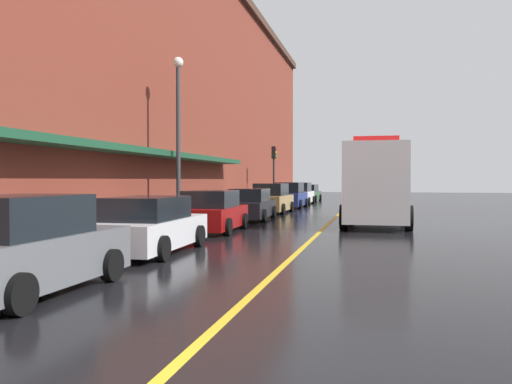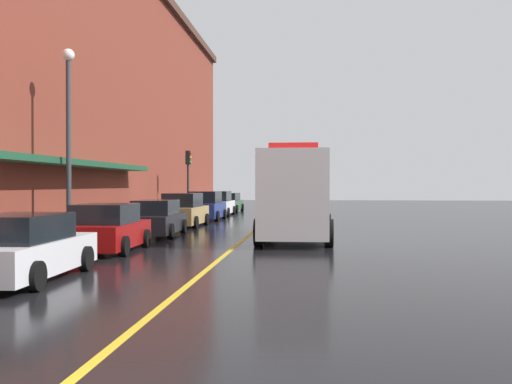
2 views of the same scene
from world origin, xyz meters
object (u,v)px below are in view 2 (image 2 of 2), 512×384
object	(u,v)px
parking_meter_1	(204,200)
parked_car_5	(206,207)
parked_car_7	(229,203)
street_lamp_left	(69,124)
parking_meter_0	(180,204)
parked_car_2	(107,229)
parked_car_3	(157,219)
parked_car_1	(23,249)
box_truck	(296,196)
traffic_light_near	(188,170)
parked_car_6	(219,204)
parked_car_4	(183,211)

from	to	relation	value
parking_meter_1	parked_car_5	bearing A→B (deg)	-79.03
parked_car_7	street_lamp_left	xyz separation A→B (m)	(-2.00, -27.22, 3.66)
parking_meter_0	parking_meter_1	distance (m)	8.30
parked_car_2	parked_car_3	size ratio (longest dim) A/B	0.90
parked_car_1	street_lamp_left	world-z (taller)	street_lamp_left
parked_car_2	street_lamp_left	size ratio (longest dim) A/B	0.63
box_truck	parked_car_1	bearing A→B (deg)	-28.18
parked_car_3	parked_car_7	distance (m)	22.64
parking_meter_1	traffic_light_near	size ratio (longest dim) A/B	0.31
traffic_light_near	street_lamp_left	bearing A→B (deg)	-92.15
parked_car_1	parked_car_6	xyz separation A→B (m)	(0.07, 28.90, 0.09)
parked_car_1	parked_car_6	world-z (taller)	parked_car_6
parked_car_4	parking_meter_1	xyz separation A→B (m)	(-1.34, 13.48, 0.23)
parked_car_6	parking_meter_1	xyz separation A→B (m)	(-1.46, 2.22, 0.24)
parked_car_3	parked_car_1	bearing A→B (deg)	177.79
parked_car_4	parked_car_5	xyz separation A→B (m)	(0.13, 5.90, 0.01)
parked_car_7	parked_car_3	bearing A→B (deg)	-177.72
parked_car_1	box_truck	bearing A→B (deg)	-30.19
parked_car_1	parked_car_3	distance (m)	11.92
parked_car_4	parked_car_5	size ratio (longest dim) A/B	1.03
parked_car_6	parked_car_7	size ratio (longest dim) A/B	0.98
parked_car_6	street_lamp_left	xyz separation A→B (m)	(-2.06, -21.56, 3.58)
parked_car_2	parked_car_5	bearing A→B (deg)	-1.98
parked_car_7	street_lamp_left	world-z (taller)	street_lamp_left
traffic_light_near	parked_car_5	bearing A→B (deg)	-45.62
parked_car_7	parking_meter_1	size ratio (longest dim) A/B	3.62
parked_car_7	street_lamp_left	bearing A→B (deg)	178.05
parked_car_1	traffic_light_near	size ratio (longest dim) A/B	1.11
parked_car_6	parking_meter_0	size ratio (longest dim) A/B	3.54
parked_car_4	parked_car_5	world-z (taller)	parked_car_5
parked_car_3	parked_car_5	world-z (taller)	parked_car_5
parked_car_4	parked_car_5	distance (m)	5.90
parked_car_2	parked_car_4	size ratio (longest dim) A/B	1.01
parking_meter_0	parked_car_4	bearing A→B (deg)	-75.51
parked_car_1	parked_car_2	xyz separation A→B (m)	(-0.07, 5.91, 0.02)
traffic_light_near	parked_car_7	bearing A→B (deg)	82.06
parked_car_4	parking_meter_1	distance (m)	13.55
parking_meter_1	parked_car_7	bearing A→B (deg)	67.90
parked_car_3	parking_meter_1	distance (m)	19.25
parked_car_6	parking_meter_1	distance (m)	2.67
parking_meter_0	parking_meter_1	world-z (taller)	same
box_truck	traffic_light_near	xyz separation A→B (m)	(-7.40, 13.88, 1.39)
parked_car_6	traffic_light_near	world-z (taller)	traffic_light_near
parked_car_4	street_lamp_left	bearing A→B (deg)	171.13
parked_car_6	parked_car_2	bearing A→B (deg)	179.91
parked_car_2	traffic_light_near	size ratio (longest dim) A/B	1.01
parked_car_2	parked_car_4	world-z (taller)	parked_car_4
parked_car_7	parked_car_6	bearing A→B (deg)	-177.10
parked_car_4	parked_car_5	bearing A→B (deg)	0.55
parked_car_2	traffic_light_near	world-z (taller)	traffic_light_near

